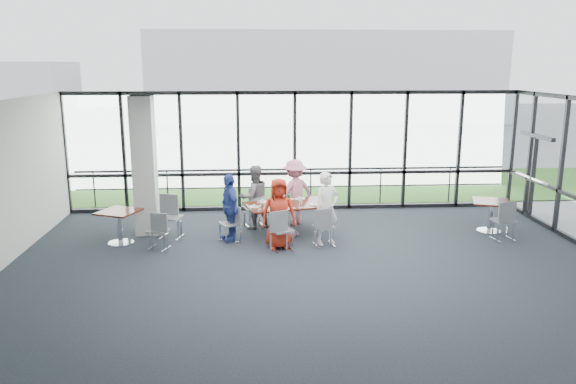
{
  "coord_description": "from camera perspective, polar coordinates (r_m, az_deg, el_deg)",
  "views": [
    {
      "loc": [
        -1.14,
        -9.82,
        3.89
      ],
      "look_at": [
        -0.35,
        2.32,
        1.1
      ],
      "focal_mm": 35.0,
      "sensor_mm": 36.0,
      "label": 1
    }
  ],
  "objects": [
    {
      "name": "grass_strip",
      "position": [
        18.28,
        -0.05,
        0.66
      ],
      "size": [
        80.0,
        5.0,
        0.01
      ],
      "primitive_type": "cube",
      "color": "#2F6323",
      "rests_on": "ground"
    },
    {
      "name": "ketchup_bottle",
      "position": [
        12.88,
        -0.21,
        -0.78
      ],
      "size": [
        0.06,
        0.06,
        0.18
      ],
      "primitive_type": "cylinder",
      "color": "maroon",
      "rests_on": "main_table"
    },
    {
      "name": "diner_end",
      "position": [
        12.58,
        -5.95,
        -1.57
      ],
      "size": [
        0.77,
        1.0,
        1.52
      ],
      "primitive_type": "imported",
      "rotation": [
        0.0,
        0.0,
        -1.2
      ],
      "color": "#32499F",
      "rests_on": "ground"
    },
    {
      "name": "apron",
      "position": [
        20.24,
        -0.41,
        1.78
      ],
      "size": [
        80.0,
        70.0,
        0.02
      ],
      "primitive_type": "cube",
      "color": "slate",
      "rests_on": "ground"
    },
    {
      "name": "plate_nl",
      "position": [
        12.43,
        -1.85,
        -1.7
      ],
      "size": [
        0.28,
        0.28,
        0.01
      ],
      "primitive_type": "cylinder",
      "color": "white",
      "rests_on": "main_table"
    },
    {
      "name": "chair_main_fr",
      "position": [
        14.0,
        0.37,
        -1.47
      ],
      "size": [
        0.5,
        0.5,
        0.82
      ],
      "primitive_type": null,
      "rotation": [
        0.0,
        0.0,
        3.42
      ],
      "color": "slate",
      "rests_on": "ground"
    },
    {
      "name": "chair_main_nr",
      "position": [
        12.25,
        3.68,
        -3.56
      ],
      "size": [
        0.5,
        0.5,
        0.84
      ],
      "primitive_type": null,
      "rotation": [
        0.0,
        0.0,
        0.25
      ],
      "color": "slate",
      "rests_on": "ground"
    },
    {
      "name": "ceiling",
      "position": [
        9.91,
        2.94,
        8.9
      ],
      "size": [
        12.0,
        10.0,
        0.04
      ],
      "primitive_type": "cube",
      "color": "white",
      "rests_on": "ground"
    },
    {
      "name": "floor",
      "position": [
        10.63,
        2.74,
        -8.63
      ],
      "size": [
        12.0,
        10.0,
        0.02
      ],
      "primitive_type": "cube",
      "color": "#21262E",
      "rests_on": "ground"
    },
    {
      "name": "plate_end",
      "position": [
        12.6,
        -3.42,
        -1.5
      ],
      "size": [
        0.25,
        0.25,
        0.01
      ],
      "primitive_type": "cylinder",
      "color": "white",
      "rests_on": "main_table"
    },
    {
      "name": "menu_c",
      "position": [
        13.29,
        0.11,
        -0.75
      ],
      "size": [
        0.33,
        0.31,
        0.0
      ],
      "primitive_type": "cube",
      "rotation": [
        0.0,
        0.0,
        0.62
      ],
      "color": "beige",
      "rests_on": "main_table"
    },
    {
      "name": "condiment_caddy",
      "position": [
        12.89,
        -0.1,
        -1.1
      ],
      "size": [
        0.1,
        0.07,
        0.04
      ],
      "primitive_type": "cube",
      "color": "black",
      "rests_on": "main_table"
    },
    {
      "name": "menu_a",
      "position": [
        12.46,
        0.09,
        -1.68
      ],
      "size": [
        0.34,
        0.32,
        0.0
      ],
      "primitive_type": "cube",
      "rotation": [
        0.0,
        0.0,
        0.61
      ],
      "color": "beige",
      "rests_on": "main_table"
    },
    {
      "name": "structural_column",
      "position": [
        13.26,
        -14.36,
        2.56
      ],
      "size": [
        0.5,
        0.5,
        3.2
      ],
      "primitive_type": "cube",
      "color": "silver",
      "rests_on": "ground"
    },
    {
      "name": "diner_far_right",
      "position": [
        13.78,
        0.69,
        -0.01
      ],
      "size": [
        1.17,
        0.97,
        1.61
      ],
      "primitive_type": "imported",
      "rotation": [
        0.0,
        0.0,
        3.64
      ],
      "color": "pink",
      "rests_on": "ground"
    },
    {
      "name": "plate_fr",
      "position": [
        13.31,
        1.21,
        -0.7
      ],
      "size": [
        0.24,
        0.24,
        0.01
      ],
      "primitive_type": "cylinder",
      "color": "white",
      "rests_on": "main_table"
    },
    {
      "name": "exit_door",
      "position": [
        15.6,
        23.62,
        1.33
      ],
      "size": [
        0.12,
        1.6,
        2.1
      ],
      "primitive_type": "cube",
      "color": "black",
      "rests_on": "ground"
    },
    {
      "name": "chair_spare_la",
      "position": [
        12.32,
        -13.07,
        -3.84
      ],
      "size": [
        0.51,
        0.51,
        0.82
      ],
      "primitive_type": null,
      "rotation": [
        0.0,
        0.0,
        -0.34
      ],
      "color": "slate",
      "rests_on": "ground"
    },
    {
      "name": "diner_far_left",
      "position": [
        13.46,
        -3.44,
        -0.51
      ],
      "size": [
        0.87,
        0.73,
        1.54
      ],
      "primitive_type": "imported",
      "rotation": [
        0.0,
        0.0,
        3.57
      ],
      "color": "slate",
      "rests_on": "ground"
    },
    {
      "name": "tumbler_c",
      "position": [
        13.08,
        -0.25,
        -0.65
      ],
      "size": [
        0.07,
        0.07,
        0.14
      ],
      "primitive_type": "cylinder",
      "color": "white",
      "rests_on": "main_table"
    },
    {
      "name": "diner_near_right",
      "position": [
        12.28,
        3.97,
        -1.68
      ],
      "size": [
        0.71,
        0.64,
        1.61
      ],
      "primitive_type": "imported",
      "rotation": [
        0.0,
        0.0,
        0.45
      ],
      "color": "white",
      "rests_on": "ground"
    },
    {
      "name": "side_table_left",
      "position": [
        12.84,
        -16.78,
        -2.41
      ],
      "size": [
        1.03,
        1.03,
        0.75
      ],
      "rotation": [
        0.0,
        0.0,
        -0.42
      ],
      "color": "#391010",
      "rests_on": "ground"
    },
    {
      "name": "tumbler_d",
      "position": [
        12.55,
        -2.95,
        -1.27
      ],
      "size": [
        0.07,
        0.07,
        0.14
      ],
      "primitive_type": "cylinder",
      "color": "white",
      "rests_on": "main_table"
    },
    {
      "name": "chair_main_end",
      "position": [
        12.58,
        -5.93,
        -3.24
      ],
      "size": [
        0.54,
        0.54,
        0.81
      ],
      "primitive_type": null,
      "rotation": [
        0.0,
        0.0,
        -1.09
      ],
      "color": "slate",
      "rests_on": "ground"
    },
    {
      "name": "chair_main_nl",
      "position": [
        11.92,
        -0.64,
        -3.9
      ],
      "size": [
        0.57,
        0.57,
        0.88
      ],
      "primitive_type": null,
      "rotation": [
        0.0,
        0.0,
        0.4
      ],
      "color": "slate",
      "rests_on": "ground"
    },
    {
      "name": "tumbler_a",
      "position": [
        12.56,
        -0.51,
        -1.23
      ],
      "size": [
        0.07,
        0.07,
        0.14
      ],
      "primitive_type": "cylinder",
      "color": "white",
      "rests_on": "main_table"
    },
    {
      "name": "curtain_wall_back",
      "position": [
        15.04,
        0.68,
        4.16
      ],
      "size": [
        12.0,
        0.1,
        3.2
      ],
      "primitive_type": "cube",
      "color": "white",
      "rests_on": "ground"
    },
    {
      "name": "chair_main_fl",
      "position": [
        13.7,
        -3.44,
        -1.67
      ],
      "size": [
        0.55,
        0.55,
        0.89
      ],
      "primitive_type": null,
      "rotation": [
        0.0,
        0.0,
        3.46
      ],
      "color": "slate",
      "rests_on": "ground"
    },
    {
      "name": "plate_fl",
      "position": [
        13.04,
        -2.55,
        -1.0
      ],
      "size": [
        0.27,
        0.27,
        0.01
      ],
      "primitive_type": "cylinder",
      "color": "white",
      "rests_on": "main_table"
    },
    {
      "name": "diner_near_left",
      "position": [
        11.99,
        -0.95,
        -2.2
      ],
      "size": [
        0.79,
        0.55,
        1.53
      ],
      "primitive_type": "imported",
      "rotation": [
        0.0,
        0.0,
        0.09
      ],
      "color": "red",
      "rests_on": "ground"
    },
    {
      "name": "chair_spare_r",
      "position": [
        13.53,
        21.06,
        -2.71
      ],
      "size": [
        0.5,
        0.5,
        0.9
      ],
      "primitive_type": null,
      "rotation": [
        0.0,
        0.0,
        0.16
      ],
      "color": "slate",
      "rests_on": "ground"
    },
    {
      "name": "guard_rail",
      "position": [
        15.83,
        0.51,
        0.55
      ],
      "size": [
        12.0,
        0.06,
        0.06
      ],
      "primitive_type": "cylinder",
      "rotation": [
        0.0,
        1.57,
        0.0
      ],
      "color": "#2D2D33",
      "rests_on": "ground"
    },
    {
      "name": "menu_b",
      "position": [
        12.83,
        3.78,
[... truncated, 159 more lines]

